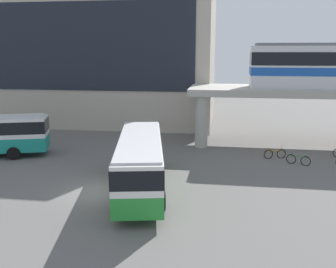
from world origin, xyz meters
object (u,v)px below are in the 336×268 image
(station_building, at_px, (93,54))
(bicycle_green, at_px, (298,160))
(bicycle_orange, at_px, (275,154))
(bus_main, at_px, (140,158))

(station_building, relative_size, bicycle_green, 17.20)
(bicycle_orange, bearing_deg, bicycle_green, -44.32)
(bus_main, bearing_deg, bicycle_orange, 43.36)
(bus_main, relative_size, bicycle_green, 6.78)
(station_building, xyz_separation_m, bicycle_orange, (19.93, -15.40, -7.53))
(bus_main, relative_size, bicycle_orange, 6.49)
(station_building, height_order, bus_main, station_building)
(station_building, xyz_separation_m, bus_main, (11.05, -23.78, -5.90))
(station_building, distance_m, bus_main, 26.87)
(bicycle_green, xyz_separation_m, bicycle_orange, (-1.51, 1.48, 0.00))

